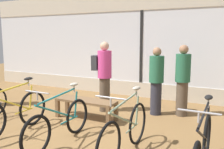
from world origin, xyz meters
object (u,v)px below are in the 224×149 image
bicycle_far_right (202,149)px  display_bench (86,103)px  customer_near_rack (156,79)px  bicycle_left (13,113)px  bicycle_center (60,122)px  customer_mid_floor (183,79)px  customer_by_window (104,74)px  bicycle_right (125,131)px

bicycle_far_right → display_bench: bearing=154.0°
display_bench → customer_near_rack: (1.28, 1.06, 0.49)m
bicycle_left → bicycle_center: bearing=1.6°
display_bench → customer_mid_floor: bearing=33.4°
bicycle_left → customer_near_rack: customer_near_rack is taller
customer_by_window → bicycle_right: bearing=-53.2°
bicycle_right → customer_mid_floor: customer_mid_floor is taller
bicycle_far_right → display_bench: bicycle_far_right is taller
bicycle_left → customer_mid_floor: size_ratio=1.06×
customer_near_rack → bicycle_center: bearing=-112.4°
customer_near_rack → customer_mid_floor: (0.57, 0.17, 0.01)m
bicycle_right → bicycle_far_right: (1.12, -0.07, -0.01)m
display_bench → customer_near_rack: customer_near_rack is taller
bicycle_far_right → display_bench: 2.93m
bicycle_far_right → bicycle_right: bearing=176.2°
customer_by_window → customer_mid_floor: (1.79, 0.50, -0.06)m
bicycle_left → display_bench: bearing=59.9°
bicycle_center → bicycle_far_right: bicycle_far_right is taller
bicycle_far_right → customer_near_rack: (-1.35, 2.34, 0.47)m
bicycle_left → bicycle_far_right: size_ratio=0.99×
bicycle_left → customer_by_window: bearing=67.9°
customer_by_window → bicycle_center: bearing=-83.0°
bicycle_left → customer_mid_floor: bearing=44.2°
customer_by_window → customer_mid_floor: customer_by_window is taller
bicycle_center → bicycle_far_right: 2.32m
bicycle_center → display_bench: (-0.31, 1.30, -0.01)m
bicycle_center → bicycle_right: (1.20, 0.09, 0.03)m
bicycle_left → customer_near_rack: (2.06, 2.39, 0.46)m
bicycle_left → bicycle_right: size_ratio=0.98×
customer_near_rack → customer_by_window: size_ratio=0.93×
customer_near_rack → bicycle_left: bearing=-130.7°
bicycle_far_right → customer_near_rack: customer_near_rack is taller
bicycle_center → bicycle_right: size_ratio=0.98×
display_bench → bicycle_left: bearing=-120.1°
customer_mid_floor → bicycle_left: bearing=-135.8°
customer_mid_floor → customer_by_window: bearing=-164.4°
bicycle_center → customer_mid_floor: bearing=58.5°
bicycle_far_right → customer_by_window: bearing=142.0°
bicycle_right → customer_by_window: (-1.45, 1.94, 0.52)m
display_bench → customer_near_rack: size_ratio=0.88×
bicycle_right → customer_by_window: bearing=126.8°
bicycle_left → bicycle_right: (2.28, 0.12, 0.01)m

